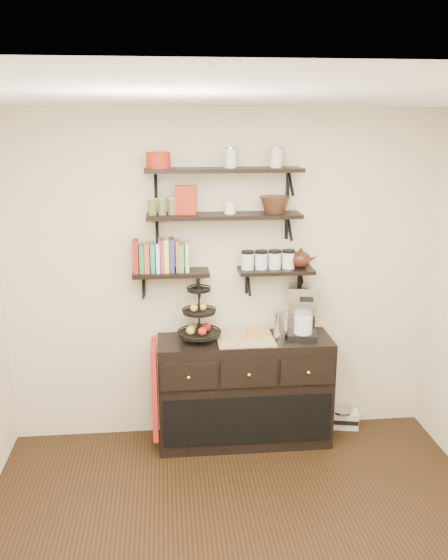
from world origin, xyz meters
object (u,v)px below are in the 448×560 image
Objects in this scene: fruit_stand at (200,320)px; coffee_maker at (302,312)px; sideboard at (244,390)px; radio at (342,418)px.

fruit_stand is 0.83m from coffee_maker.
sideboard is 0.96m from radio.
fruit_stand is 1.59m from radio.
coffee_maker is (0.83, 0.03, 0.03)m from fruit_stand.
fruit_stand is (-0.36, 0.00, 0.62)m from sideboard.
coffee_maker reaches higher than sideboard.
coffee_maker is 1.11m from radio.
fruit_stand is at bearing -162.11° from radio.
sideboard is at bearing -0.56° from fruit_stand.
radio is (0.88, 0.13, -0.37)m from sideboard.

